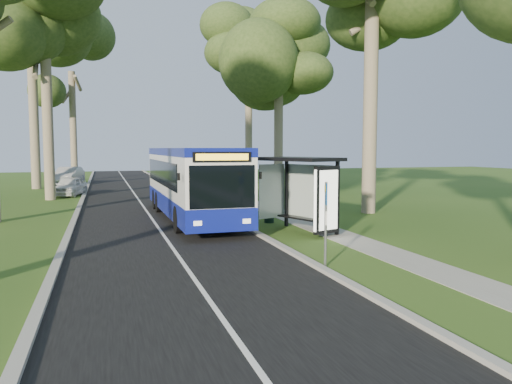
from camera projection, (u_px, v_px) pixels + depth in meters
ground at (268, 241)px, 18.06m from camera, size 120.00×120.00×0.00m
road at (147, 211)px, 26.56m from camera, size 7.00×100.00×0.02m
kerb_east at (211, 208)px, 27.58m from camera, size 0.25×100.00×0.12m
kerb_west at (77, 213)px, 25.53m from camera, size 0.25×100.00×0.12m
centre_line at (147, 211)px, 26.56m from camera, size 0.12×100.00×0.00m
footpath at (263, 207)px, 28.46m from camera, size 1.50×100.00×0.02m
bus at (191, 182)px, 23.60m from camera, size 2.74×12.71×3.36m
bus_stop_sign at (326, 214)px, 14.01m from camera, size 0.16×0.33×2.42m
bus_shelter at (306, 180)px, 19.38m from camera, size 3.02×3.94×3.00m
litter_bin at (269, 213)px, 22.52m from camera, size 0.48×0.48×0.83m
car_white at (70, 186)px, 35.26m from camera, size 2.57×4.26×1.36m
car_silver at (69, 176)px, 45.88m from camera, size 2.72×5.28×1.66m
tree_west_c at (44, 30)px, 31.62m from camera, size 5.20×5.20×14.66m
tree_west_d at (30, 15)px, 40.28m from camera, size 5.20×5.20×19.14m
tree_west_e at (71, 70)px, 50.77m from camera, size 5.20×5.20×15.35m
tree_east_c at (279, 47)px, 36.26m from camera, size 5.20×5.20×14.46m
tree_east_d at (249, 63)px, 47.96m from camera, size 5.20×5.20×15.64m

